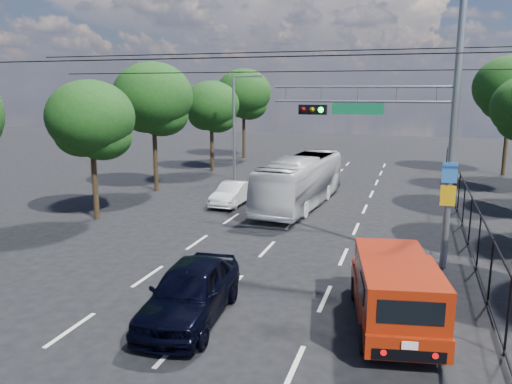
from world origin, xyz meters
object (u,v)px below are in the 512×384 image
at_px(red_pickup, 394,290).
at_px(white_bus, 301,181).
at_px(navy_hatchback, 190,291).
at_px(white_van, 232,194).
at_px(signal_mast, 416,117).

height_order(red_pickup, white_bus, white_bus).
distance_m(red_pickup, white_bus, 14.12).
height_order(navy_hatchback, white_van, navy_hatchback).
height_order(red_pickup, navy_hatchback, red_pickup).
xyz_separation_m(navy_hatchback, white_van, (-3.73, 13.32, -0.19)).
xyz_separation_m(signal_mast, white_van, (-9.28, 6.87, -4.63)).
bearing_deg(red_pickup, navy_hatchback, -166.90).
xyz_separation_m(signal_mast, navy_hatchback, (-5.55, -6.45, -4.45)).
relative_size(navy_hatchback, white_van, 1.27).
bearing_deg(signal_mast, navy_hatchback, -130.72).
distance_m(red_pickup, white_van, 15.09).
bearing_deg(white_bus, white_van, -160.89).
relative_size(white_bus, white_van, 2.60).
bearing_deg(signal_mast, white_van, 143.46).
distance_m(signal_mast, white_van, 12.44).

